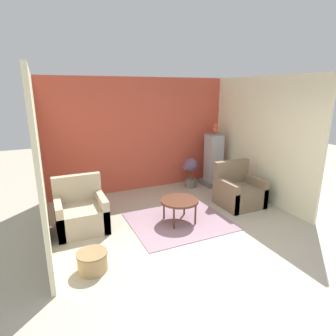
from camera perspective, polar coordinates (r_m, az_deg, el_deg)
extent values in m
plane|color=#B2A893|center=(4.65, 8.86, -16.71)|extent=(20.00, 20.00, 0.00)
cube|color=#C64C38|center=(7.02, -5.75, 6.65)|extent=(4.68, 0.06, 2.76)
cube|color=beige|center=(5.01, -24.79, 1.57)|extent=(0.06, 3.30, 2.76)
cube|color=beige|center=(6.77, 18.18, 5.60)|extent=(0.06, 3.30, 2.76)
cube|color=gray|center=(5.55, 2.30, -10.77)|extent=(1.85, 1.59, 0.01)
cylinder|color=#512D1E|center=(5.37, 2.35, -6.65)|extent=(0.73, 0.73, 0.04)
cylinder|color=#512D1E|center=(5.19, 1.21, -10.25)|extent=(0.04, 0.04, 0.42)
cylinder|color=#512D1E|center=(5.38, 5.59, -9.33)|extent=(0.04, 0.04, 0.42)
cylinder|color=#512D1E|center=(5.56, -0.83, -8.40)|extent=(0.04, 0.04, 0.42)
cylinder|color=#512D1E|center=(5.74, 3.33, -7.62)|extent=(0.04, 0.04, 0.42)
cube|color=tan|center=(5.41, -17.13, -9.75)|extent=(0.87, 0.82, 0.44)
cube|color=tan|center=(5.55, -18.02, -3.89)|extent=(0.87, 0.14, 0.51)
cube|color=tan|center=(5.35, -21.24, -9.39)|extent=(0.12, 0.82, 0.62)
cube|color=tan|center=(5.42, -13.24, -8.36)|extent=(0.12, 0.82, 0.62)
cube|color=#7A664C|center=(6.38, 14.31, -5.54)|extent=(0.87, 0.82, 0.44)
cube|color=#7A664C|center=(6.48, 12.74, -0.67)|extent=(0.87, 0.14, 0.51)
cube|color=#7A664C|center=(6.13, 11.61, -5.36)|extent=(0.12, 0.82, 0.62)
cube|color=#7A664C|center=(6.58, 16.94, -4.25)|extent=(0.12, 0.82, 0.62)
cube|color=slate|center=(7.69, 9.00, -2.81)|extent=(0.58, 0.58, 0.12)
cube|color=#A8A8AD|center=(7.50, 9.22, 2.06)|extent=(0.37, 0.37, 1.22)
cube|color=slate|center=(7.38, 9.44, 6.80)|extent=(0.39, 0.39, 0.03)
ellipsoid|color=#D14C2D|center=(7.37, 9.47, 7.64)|extent=(0.12, 0.15, 0.19)
sphere|color=#D14C2D|center=(7.34, 9.59, 8.43)|extent=(0.10, 0.10, 0.10)
cone|color=gold|center=(7.30, 9.79, 8.33)|extent=(0.05, 0.05, 0.05)
cone|color=#D14C2D|center=(7.42, 9.18, 7.57)|extent=(0.06, 0.12, 0.16)
cylinder|color=#66605B|center=(7.39, 4.58, -3.04)|extent=(0.29, 0.29, 0.21)
cylinder|color=brown|center=(7.32, 4.62, -1.23)|extent=(0.04, 0.04, 0.27)
sphere|color=#664C6B|center=(7.25, 4.66, 0.70)|extent=(0.34, 0.34, 0.34)
sphere|color=#664C6B|center=(7.25, 3.88, 0.23)|extent=(0.20, 0.20, 0.20)
sphere|color=#664C6B|center=(7.28, 5.34, 0.40)|extent=(0.19, 0.19, 0.19)
cylinder|color=tan|center=(4.30, -15.10, -17.85)|extent=(0.41, 0.41, 0.29)
cylinder|color=olive|center=(4.23, -15.23, -16.37)|extent=(0.43, 0.43, 0.02)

